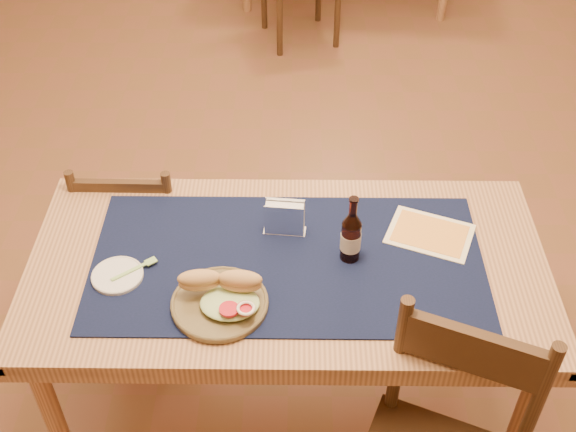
{
  "coord_description": "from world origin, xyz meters",
  "views": [
    {
      "loc": [
        0.02,
        -2.35,
        2.34
      ],
      "look_at": [
        0.0,
        -0.7,
        0.85
      ],
      "focal_mm": 45.0,
      "sensor_mm": 36.0,
      "label": 1
    }
  ],
  "objects_px": {
    "sandwich_plate": "(222,298)",
    "napkin_holder": "(285,218)",
    "beer_bottle": "(351,236)",
    "chair_main_far": "(140,232)",
    "main_table": "(288,280)"
  },
  "relations": [
    {
      "from": "sandwich_plate",
      "to": "napkin_holder",
      "type": "height_order",
      "value": "napkin_holder"
    },
    {
      "from": "sandwich_plate",
      "to": "napkin_holder",
      "type": "xyz_separation_m",
      "value": [
        0.17,
        0.31,
        0.03
      ]
    },
    {
      "from": "main_table",
      "to": "sandwich_plate",
      "type": "bearing_deg",
      "value": -135.83
    },
    {
      "from": "napkin_holder",
      "to": "beer_bottle",
      "type": "bearing_deg",
      "value": -29.4
    },
    {
      "from": "chair_main_far",
      "to": "napkin_holder",
      "type": "xyz_separation_m",
      "value": [
        0.57,
        -0.34,
        0.38
      ]
    },
    {
      "from": "main_table",
      "to": "napkin_holder",
      "type": "height_order",
      "value": "napkin_holder"
    },
    {
      "from": "beer_bottle",
      "to": "napkin_holder",
      "type": "height_order",
      "value": "beer_bottle"
    },
    {
      "from": "beer_bottle",
      "to": "sandwich_plate",
      "type": "bearing_deg",
      "value": -152.12
    },
    {
      "from": "sandwich_plate",
      "to": "napkin_holder",
      "type": "relative_size",
      "value": 2.05
    },
    {
      "from": "beer_bottle",
      "to": "napkin_holder",
      "type": "distance_m",
      "value": 0.23
    },
    {
      "from": "main_table",
      "to": "napkin_holder",
      "type": "relative_size",
      "value": 11.62
    },
    {
      "from": "sandwich_plate",
      "to": "chair_main_far",
      "type": "bearing_deg",
      "value": 121.04
    },
    {
      "from": "chair_main_far",
      "to": "beer_bottle",
      "type": "bearing_deg",
      "value": -30.52
    },
    {
      "from": "main_table",
      "to": "napkin_holder",
      "type": "bearing_deg",
      "value": 94.86
    },
    {
      "from": "beer_bottle",
      "to": "chair_main_far",
      "type": "bearing_deg",
      "value": 149.48
    }
  ]
}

